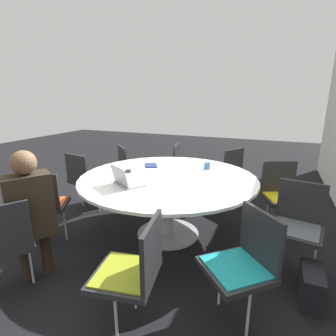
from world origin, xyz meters
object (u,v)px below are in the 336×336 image
chair_6 (184,165)px  handbag (311,286)px  chair_2 (244,259)px  chair_5 (240,173)px  person_0 (30,208)px  cell_phone (128,171)px  chair_7 (130,167)px  chair_3 (298,221)px  spiral_notebook (151,165)px  laptop (125,181)px  chair_4 (282,192)px  coffee_cup (207,166)px  chair_9 (43,202)px  chair_0 (2,241)px  chair_8 (85,177)px  chair_1 (134,267)px

chair_6 → handbag: 2.63m
chair_2 → chair_5: size_ratio=1.00×
chair_6 → person_0: size_ratio=0.71×
chair_6 → cell_phone: bearing=-19.4°
chair_7 → cell_phone: (0.90, 0.51, 0.22)m
chair_3 → spiral_notebook: bearing=-6.3°
chair_6 → laptop: 1.84m
laptop → chair_4: bearing=-113.2°
laptop → coffee_cup: size_ratio=4.66×
coffee_cup → chair_9: bearing=-51.2°
chair_4 → handbag: chair_4 is taller
chair_0 → chair_6: 2.87m
chair_6 → coffee_cup: size_ratio=10.17×
chair_4 → spiral_notebook: 1.66m
chair_5 → cell_phone: 1.71m
chair_7 → chair_8: bearing=-70.5°
chair_0 → chair_2: size_ratio=1.00×
chair_0 → chair_4: bearing=-13.2°
chair_1 → chair_3: bearing=-52.3°
cell_phone → chair_9: bearing=-40.9°
chair_9 → handbag: size_ratio=2.40×
chair_1 → coffee_cup: chair_1 is taller
chair_2 → chair_4: 1.60m
chair_0 → chair_9: size_ratio=1.00×
chair_5 → person_0: person_0 is taller
chair_9 → laptop: bearing=-12.3°
spiral_notebook → handbag: bearing=64.5°
chair_1 → cell_phone: chair_1 is taller
chair_9 → coffee_cup: (-1.21, 1.51, 0.26)m
handbag → chair_7: bearing=-119.9°
cell_phone → chair_0: bearing=-11.2°
chair_3 → laptop: size_ratio=2.18×
chair_1 → chair_8: (-1.53, -1.68, 0.00)m
person_0 → cell_phone: (-1.22, 0.24, 0.03)m
chair_4 → cell_phone: (0.61, -1.77, 0.22)m
chair_5 → spiral_notebook: bearing=-18.8°
chair_0 → chair_4: same height
chair_6 → chair_0: bearing=-19.6°
chair_5 → chair_6: (-0.14, -0.93, 0.00)m
chair_0 → chair_3: 2.55m
chair_9 → chair_4: bearing=-0.1°
chair_3 → chair_8: same height
chair_0 → chair_1: 1.14m
chair_1 → cell_phone: size_ratio=5.53×
chair_0 → laptop: size_ratio=2.18×
chair_1 → laptop: size_ratio=2.18×
cell_phone → chair_4: bearing=109.0°
chair_1 → chair_6: (-2.70, -0.58, 0.00)m
laptop → handbag: (0.09, 1.78, -0.65)m
chair_4 → chair_6: same height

